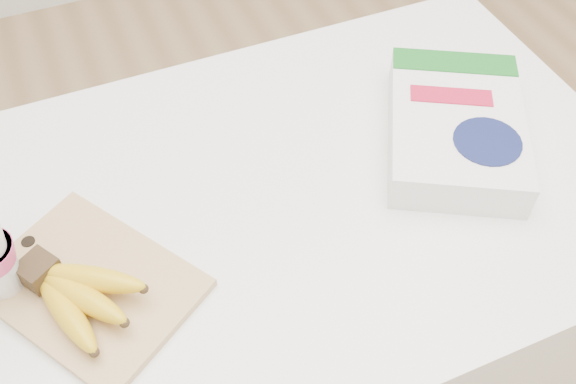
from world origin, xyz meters
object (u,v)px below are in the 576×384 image
Objects in this scene: table at (297,316)px; cereal_box at (455,127)px; bananas at (76,293)px; cutting_board at (90,286)px.

cereal_box is at bearing -1.62° from table.
cereal_box is (0.64, 0.07, -0.00)m from bananas.
cutting_board reaches higher than table.
table is 0.55m from cutting_board.
cereal_box reaches higher than table.
bananas is at bearing -157.54° from cutting_board.
cutting_board is 1.51× the size of bananas.
cutting_board is at bearing -146.33° from cereal_box.
bananas is 0.50× the size of cereal_box.
cereal_box is at bearing 6.62° from bananas.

